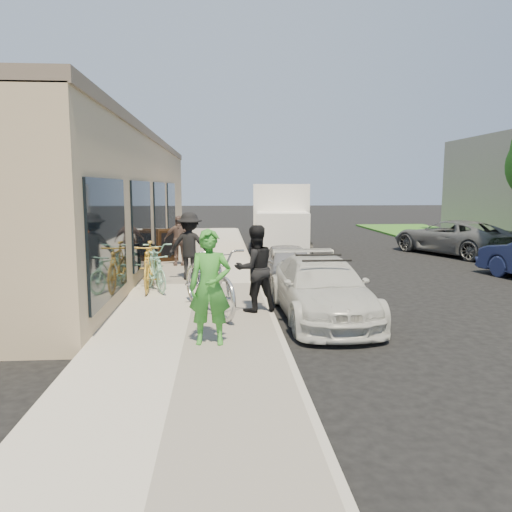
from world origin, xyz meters
name	(u,v)px	position (x,y,z in m)	size (l,w,h in m)	color
ground	(294,320)	(0.00, 0.00, 0.00)	(120.00, 120.00, 0.00)	black
sidewalk	(198,287)	(-2.00, 3.00, 0.07)	(3.00, 34.00, 0.15)	#AEA79C
curb	(259,286)	(-0.45, 3.00, 0.07)	(0.12, 34.00, 0.13)	#A09B92
storefront	(107,200)	(-5.24, 7.99, 2.12)	(3.60, 20.00, 4.22)	tan
bike_rack	(154,258)	(-3.17, 3.83, 0.70)	(0.29, 0.60, 0.91)	black
sandwich_board	(168,245)	(-3.12, 6.93, 0.68)	(0.78, 0.79, 1.03)	black
sedan_white	(321,288)	(0.54, 0.10, 0.58)	(1.76, 4.08, 1.21)	silver
sedan_silver	(289,265)	(0.37, 3.46, 0.53)	(1.25, 3.12, 1.06)	#9C9CA1
moving_truck	(280,222)	(0.91, 9.96, 1.18)	(2.46, 5.54, 2.65)	white
far_car_gray	(452,237)	(7.38, 8.99, 0.66)	(2.18, 4.72, 1.31)	#505254
tandem_bike	(209,279)	(-1.64, 0.13, 0.79)	(0.85, 2.44, 1.28)	#B8B8BB
woman_rider	(210,287)	(-1.58, -1.84, 1.03)	(0.65, 0.42, 1.77)	#35872D
man_standing	(255,268)	(-0.76, 0.16, 0.99)	(0.81, 0.63, 1.67)	black
cruiser_bike_a	(155,272)	(-2.95, 2.23, 0.60)	(0.42, 1.49, 0.90)	#83C3AA
cruiser_bike_b	(156,261)	(-3.06, 3.37, 0.67)	(0.69, 1.97, 1.03)	#83C3AA
cruiser_bike_c	(149,266)	(-3.09, 2.36, 0.71)	(0.53, 1.87, 1.12)	gold
bystander_a	(190,246)	(-2.22, 3.64, 1.02)	(1.13, 0.65, 1.75)	black
bystander_b	(178,240)	(-2.71, 6.06, 0.91)	(0.90, 0.37, 1.53)	brown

